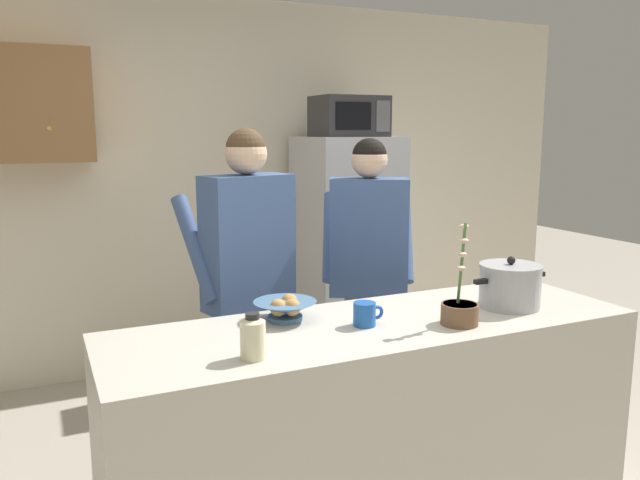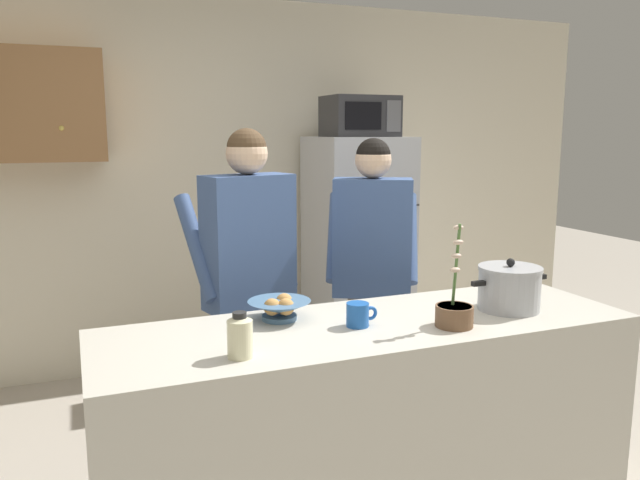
{
  "view_description": "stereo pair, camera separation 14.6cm",
  "coord_description": "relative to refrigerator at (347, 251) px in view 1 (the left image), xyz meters",
  "views": [
    {
      "loc": [
        -1.22,
        -2.11,
        1.68
      ],
      "look_at": [
        0.0,
        0.55,
        1.17
      ],
      "focal_mm": 34.91,
      "sensor_mm": 36.0,
      "label": 1
    },
    {
      "loc": [
        -1.09,
        -2.16,
        1.68
      ],
      "look_at": [
        0.0,
        0.55,
        1.17
      ],
      "focal_mm": 34.91,
      "sensor_mm": 36.0,
      "label": 2
    }
  ],
  "objects": [
    {
      "name": "person_near_pot",
      "position": [
        -1.12,
        -1.12,
        0.24
      ],
      "size": [
        0.59,
        0.52,
        1.7
      ],
      "color": "black",
      "rests_on": "ground"
    },
    {
      "name": "microwave",
      "position": [
        0.0,
        -0.02,
        0.96
      ],
      "size": [
        0.48,
        0.37,
        0.28
      ],
      "color": "#2D2D30",
      "rests_on": "refrigerator"
    },
    {
      "name": "refrigerator",
      "position": [
        0.0,
        0.0,
        0.0
      ],
      "size": [
        0.64,
        0.68,
        1.64
      ],
      "color": "#B7BABF",
      "rests_on": "ground"
    },
    {
      "name": "cooking_pot",
      "position": [
        -0.17,
        -1.9,
        0.19
      ],
      "size": [
        0.38,
        0.27,
        0.23
      ],
      "color": "#ADAFB5",
      "rests_on": "kitchen_island"
    },
    {
      "name": "person_by_sink",
      "position": [
        -0.41,
        -1.04,
        0.21
      ],
      "size": [
        0.61,
        0.57,
        1.65
      ],
      "color": "#726656",
      "rests_on": "ground"
    },
    {
      "name": "back_wall_unit",
      "position": [
        -1.06,
        0.42,
        0.56
      ],
      "size": [
        6.0,
        0.48,
        2.6
      ],
      "color": "beige",
      "rests_on": "ground"
    },
    {
      "name": "bread_bowl",
      "position": [
        -1.14,
        -1.67,
        0.15
      ],
      "size": [
        0.26,
        0.26,
        0.1
      ],
      "color": "#4C7299",
      "rests_on": "kitchen_island"
    },
    {
      "name": "coffee_mug",
      "position": [
        -0.88,
        -1.87,
        0.15
      ],
      "size": [
        0.13,
        0.09,
        0.1
      ],
      "color": "#1E59B2",
      "rests_on": "kitchen_island"
    },
    {
      "name": "kitchen_island",
      "position": [
        -0.81,
        -1.85,
        -0.36
      ],
      "size": [
        2.19,
        0.68,
        0.92
      ],
      "primitive_type": "cube",
      "color": "beige",
      "rests_on": "ground"
    },
    {
      "name": "potted_orchid",
      "position": [
        -0.53,
        -2.01,
        0.16
      ],
      "size": [
        0.15,
        0.15,
        0.41
      ],
      "color": "brown",
      "rests_on": "kitchen_island"
    },
    {
      "name": "bottle_near_edge",
      "position": [
        -1.4,
        -2.03,
        0.18
      ],
      "size": [
        0.09,
        0.09,
        0.16
      ],
      "color": "beige",
      "rests_on": "kitchen_island"
    }
  ]
}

